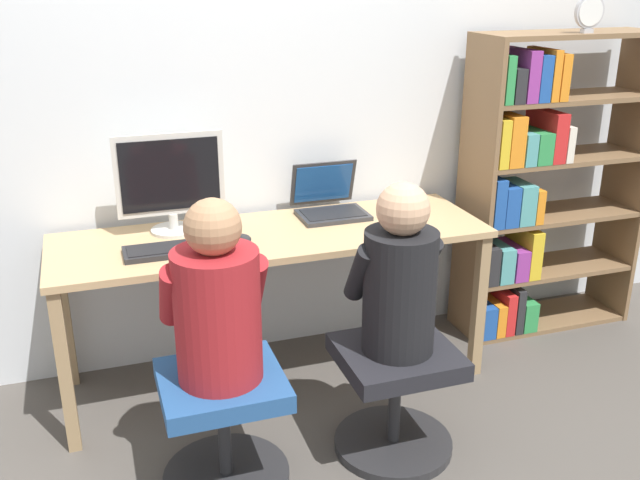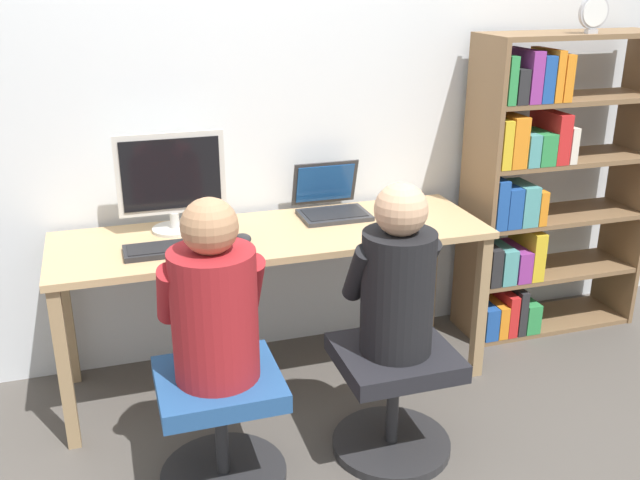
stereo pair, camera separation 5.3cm
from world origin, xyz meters
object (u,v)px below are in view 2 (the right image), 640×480
(keyboard, at_px, (175,248))
(desk_clock, at_px, (594,13))
(bookshelf, at_px, (535,192))
(laptop, at_px, (331,204))
(desktop_monitor, at_px, (172,182))
(person_at_monitor, at_px, (214,302))
(person_at_laptop, at_px, (398,278))
(office_chair_left, at_px, (221,421))
(office_chair_right, at_px, (393,392))

(keyboard, distance_m, desk_clock, 2.14)
(bookshelf, bearing_deg, laptop, 176.32)
(desktop_monitor, height_order, person_at_monitor, desktop_monitor)
(laptop, distance_m, keyboard, 0.80)
(laptop, xyz_separation_m, desk_clock, (1.20, -0.15, 0.84))
(person_at_laptop, xyz_separation_m, bookshelf, (1.07, 0.74, 0.02))
(keyboard, height_order, office_chair_left, keyboard)
(office_chair_left, bearing_deg, laptop, 49.23)
(office_chair_left, bearing_deg, desktop_monitor, 92.67)
(office_chair_left, bearing_deg, keyboard, 97.17)
(office_chair_left, xyz_separation_m, bookshelf, (1.74, 0.73, 0.50))
(person_at_monitor, bearing_deg, person_at_laptop, -1.54)
(laptop, height_order, person_at_monitor, person_at_monitor)
(office_chair_left, distance_m, desk_clock, 2.41)
(keyboard, xyz_separation_m, person_at_laptop, (0.74, -0.56, 0.00))
(office_chair_right, relative_size, person_at_monitor, 0.72)
(keyboard, distance_m, office_chair_left, 0.73)
(desktop_monitor, xyz_separation_m, person_at_laptop, (0.71, -0.80, -0.21))
(bookshelf, distance_m, desk_clock, 0.87)
(laptop, distance_m, office_chair_right, 0.97)
(laptop, bearing_deg, desk_clock, -7.30)
(person_at_monitor, bearing_deg, desk_clock, 18.71)
(keyboard, bearing_deg, person_at_laptop, -36.80)
(desktop_monitor, relative_size, office_chair_left, 0.98)
(laptop, xyz_separation_m, person_at_monitor, (-0.69, -0.79, -0.04))
(office_chair_left, height_order, desk_clock, desk_clock)
(person_at_monitor, distance_m, bookshelf, 1.89)
(office_chair_left, xyz_separation_m, person_at_laptop, (0.67, -0.01, 0.48))
(desk_clock, bearing_deg, office_chair_left, -161.16)
(laptop, relative_size, desk_clock, 1.85)
(person_at_laptop, height_order, desk_clock, desk_clock)
(office_chair_left, relative_size, office_chair_right, 1.00)
(office_chair_right, bearing_deg, keyboard, 142.98)
(person_at_monitor, bearing_deg, office_chair_right, -1.93)
(keyboard, xyz_separation_m, office_chair_right, (0.74, -0.56, -0.48))
(desk_clock, bearing_deg, person_at_monitor, -161.29)
(office_chair_right, bearing_deg, desk_clock, 28.64)
(office_chair_left, height_order, person_at_laptop, person_at_laptop)
(keyboard, bearing_deg, person_at_monitor, -82.77)
(desktop_monitor, height_order, person_at_laptop, desktop_monitor)
(person_at_monitor, bearing_deg, office_chair_left, -90.00)
(office_chair_right, height_order, desk_clock, desk_clock)
(office_chair_right, height_order, person_at_monitor, person_at_monitor)
(laptop, bearing_deg, person_at_monitor, -130.94)
(office_chair_left, xyz_separation_m, person_at_monitor, (-0.00, 0.00, 0.48))
(laptop, distance_m, person_at_laptop, 0.81)
(desk_clock, bearing_deg, keyboard, -177.04)
(desk_clock, bearing_deg, person_at_laptop, -151.52)
(bookshelf, bearing_deg, desktop_monitor, 178.08)
(desktop_monitor, height_order, bookshelf, bookshelf)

